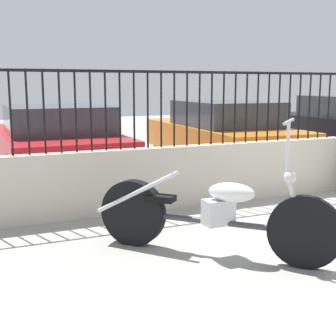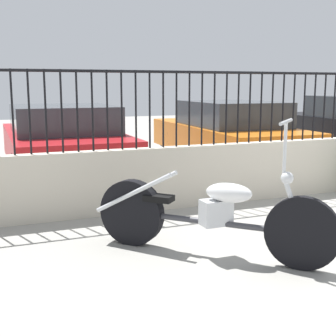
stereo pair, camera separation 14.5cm
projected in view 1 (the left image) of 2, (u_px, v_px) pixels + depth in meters
low_wall at (311, 165)px, 7.07m from camera, size 10.95×0.18×0.81m
fence_railing at (315, 96)px, 6.89m from camera, size 10.95×0.04×0.97m
motorcycle_dark_grey at (200, 213)px, 4.44m from camera, size 1.75×1.79×1.32m
car_red at (57, 141)px, 8.09m from camera, size 1.89×4.09×1.26m
car_orange at (222, 133)px, 9.36m from camera, size 1.93×4.41×1.29m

